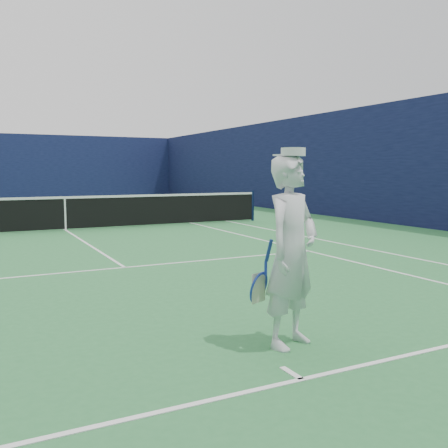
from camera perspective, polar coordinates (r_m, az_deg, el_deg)
name	(u,v)px	position (r m, az deg, el deg)	size (l,w,h in m)	color
ground	(66,230)	(15.50, -17.64, -0.69)	(80.00, 80.00, 0.00)	#2C743B
court_markings	(66,230)	(15.50, -17.64, -0.67)	(11.03, 23.83, 0.01)	white
windscreen_fence	(63,162)	(15.40, -17.88, 6.72)	(20.12, 36.12, 4.00)	#10163C
tennis_net	(65,212)	(15.45, -17.70, 1.36)	(12.88, 0.09, 1.07)	#141E4C
tennis_player	(292,251)	(5.02, 7.73, -3.05)	(0.90, 0.70, 1.99)	white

